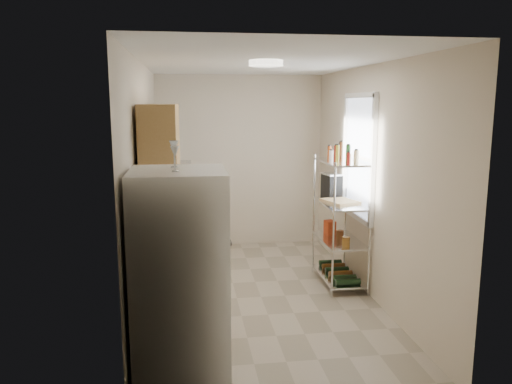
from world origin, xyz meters
The scene contains 16 objects.
room centered at (0.00, 0.00, 1.30)m, with size 2.52×4.42×2.62m.
counter_run centered at (-0.92, 0.44, 0.45)m, with size 0.63×3.51×0.90m.
upper_cabinets centered at (-1.05, 0.10, 1.81)m, with size 0.33×2.20×0.72m, color #AA8348.
range_hood centered at (-1.00, 0.90, 1.39)m, with size 0.50×0.60×0.12m, color #B7BABC.
window centered at (1.23, 0.35, 1.55)m, with size 0.06×1.00×1.46m, color white.
bakers_rack centered at (1.00, 0.30, 1.11)m, with size 0.45×0.90×1.73m.
ceiling_dome centered at (0.00, -0.30, 2.57)m, with size 0.34×0.34×0.06m, color white.
refrigerator centered at (-0.87, -1.70, 0.85)m, with size 0.70×0.70×1.70m, color white.
wine_glass_a centered at (-0.89, -1.54, 1.80)m, with size 0.07×0.07×0.20m, color silver, non-canonical shape.
wine_glass_b centered at (-0.88, -1.78, 1.79)m, with size 0.06×0.06×0.18m, color silver, non-canonical shape.
rice_cooker centered at (-0.93, 0.21, 0.99)m, with size 0.23×0.23×0.19m, color silver.
frying_pan_large centered at (-1.00, 0.63, 0.92)m, with size 0.29×0.29×0.05m, color black.
frying_pan_small centered at (-0.85, 1.07, 0.92)m, with size 0.22×0.22×0.05m, color black.
cutting_board centered at (1.00, 0.32, 1.03)m, with size 0.32×0.41×0.03m, color tan.
espresso_machine centered at (0.99, 0.63, 1.17)m, with size 0.18×0.27×0.31m, color black.
storage_bag centered at (0.95, 0.54, 0.65)m, with size 0.11×0.15×0.17m, color #9F3213.
Camera 1 is at (-0.80, -5.33, 2.18)m, focal length 35.00 mm.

